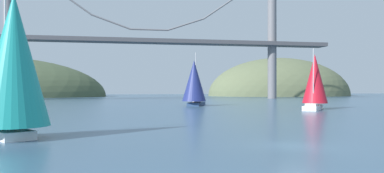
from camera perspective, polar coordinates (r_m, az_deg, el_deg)
name	(u,v)px	position (r m, az deg, el deg)	size (l,w,h in m)	color
ground_plane	(294,146)	(24.95, 14.68, -8.44)	(360.00, 360.00, 0.00)	#385670
headland_right	(279,96)	(172.44, 12.68, -1.31)	(62.55, 44.00, 32.54)	#5B6647
suspension_bridge	(149,34)	(118.74, -6.28, 7.71)	(114.82, 6.00, 44.48)	slate
sailboat_navy_sail	(194,82)	(75.12, 0.33, 0.62)	(6.55, 9.25, 10.47)	navy
sailboat_crimson_sail	(315,81)	(66.95, 17.52, 0.79)	(7.26, 8.12, 9.87)	white
sailboat_teal_sail	(13,63)	(29.82, -24.72, 3.11)	(7.77, 9.66, 11.90)	white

